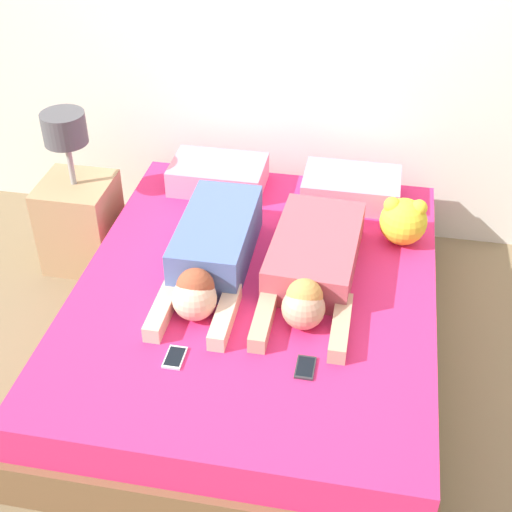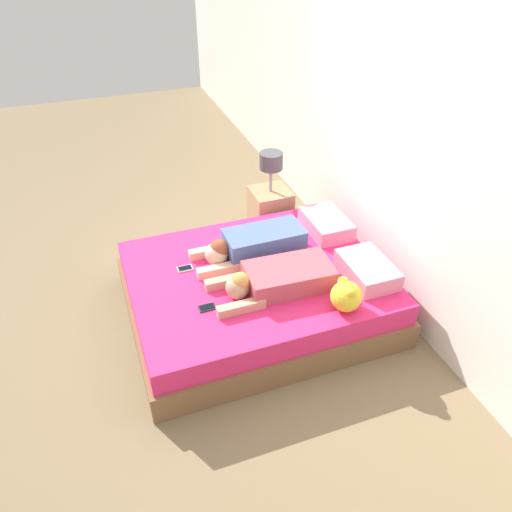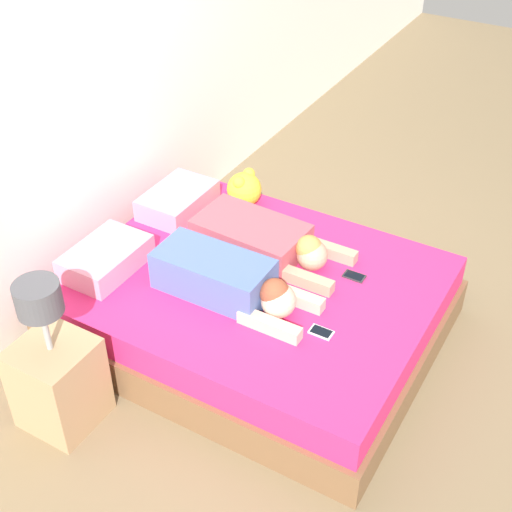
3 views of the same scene
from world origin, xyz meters
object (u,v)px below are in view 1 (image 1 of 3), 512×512
Objects in this scene: bed at (256,319)px; person_right at (313,264)px; pillow_head_right at (351,188)px; person_left at (212,253)px; cell_phone_left at (175,357)px; nightstand at (79,214)px; cell_phone_right at (305,367)px; plush_toy at (403,220)px; pillow_head_left at (218,175)px.

bed is 2.14× the size of person_right.
person_left is at bearing -127.44° from pillow_head_right.
pillow_head_right reaches higher than bed.
pillow_head_right is 1.40m from cell_phone_left.
person_right reaches higher than pillow_head_right.
person_right is at bearing 3.77° from person_left.
nightstand reaches higher than cell_phone_left.
person_right is 0.75m from cell_phone_left.
cell_phone_left is (-0.57, -1.28, -0.06)m from pillow_head_right.
cell_phone_left is at bearing -51.50° from nightstand.
cell_phone_right is (0.04, -0.55, -0.08)m from person_right.
person_left is 3.92× the size of plush_toy.
pillow_head_left is 4.02× the size of cell_phone_left.
nightstand reaches higher than pillow_head_left.
person_left reaches higher than cell_phone_right.
cell_phone_right is at bearing -63.19° from pillow_head_left.
cell_phone_right is 0.98m from plush_toy.
cell_phone_left is 0.52× the size of plush_toy.
nightstand is (-1.66, 0.09, -0.22)m from plush_toy.
cell_phone_left is at bearing -127.91° from person_right.
person_right is 4.01× the size of plush_toy.
person_right is 1.06× the size of nightstand.
pillow_head_right is 2.10× the size of plush_toy.
cell_phone_left is 1.27m from plush_toy.
person_right is at bearing -19.38° from nightstand.
person_right is (0.24, 0.08, 0.29)m from bed.
person_left is (-0.21, 0.05, 0.31)m from bed.
nightstand is (-0.83, 1.04, -0.11)m from cell_phone_left.
bed is 0.82m from plush_toy.
nightstand is at bearing -160.84° from pillow_head_left.
nightstand reaches higher than pillow_head_right.
pillow_head_right is (0.70, 0.00, 0.00)m from pillow_head_left.
pillow_head_right is 4.02× the size of cell_phone_right.
person_right reaches higher than bed.
person_left is 7.52× the size of cell_phone_left.
pillow_head_left is at bearing 180.00° from pillow_head_right.
pillow_head_left is at bearing 101.06° from person_left.
person_right is at bearing -49.97° from pillow_head_left.
pillow_head_left is at bearing 95.63° from cell_phone_left.
bed is 0.59m from cell_phone_right.
person_right is at bearing 18.04° from bed.
pillow_head_right is 0.70m from person_right.
nightstand is (-1.40, -0.24, -0.17)m from pillow_head_right.
cell_phone_left and cell_phone_right have the same top height.
bed is 4.09× the size of pillow_head_right.
cell_phone_right is at bearing -85.43° from person_right.
cell_phone_left is 1.33m from nightstand.
bed is at bearing -26.75° from nightstand.
pillow_head_right is at bearing 128.90° from plush_toy.
nightstand is (-1.28, 0.45, -0.19)m from person_right.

